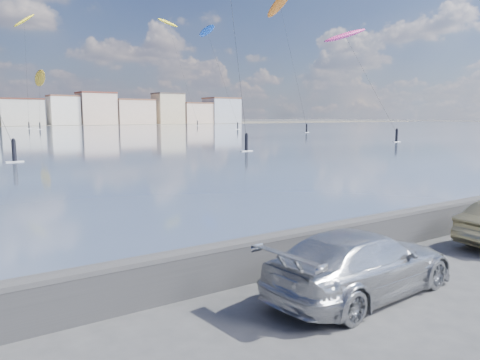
% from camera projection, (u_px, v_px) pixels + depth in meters
% --- Properties ---
extents(ground, '(700.00, 700.00, 0.00)m').
position_uv_depth(ground, '(318.00, 328.00, 8.54)').
color(ground, '#333335').
rests_on(ground, ground).
extents(seawall, '(400.00, 0.36, 1.08)m').
position_uv_depth(seawall, '(236.00, 260.00, 10.67)').
color(seawall, '#28282B').
rests_on(seawall, ground).
extents(car_silver, '(5.04, 2.40, 1.42)m').
position_uv_depth(car_silver, '(362.00, 263.00, 10.06)').
color(car_silver, '#B9BBC0').
rests_on(car_silver, ground).
extents(kitesurfer_3, '(4.46, 11.55, 16.90)m').
position_uv_depth(kitesurfer_3, '(40.00, 79.00, 131.22)').
color(kitesurfer_3, '#BF8C19').
rests_on(kitesurfer_3, ground).
extents(kitesurfer_4, '(10.80, 18.22, 39.57)m').
position_uv_depth(kitesurfer_4, '(168.00, 24.00, 173.47)').
color(kitesurfer_4, yellow).
rests_on(kitesurfer_4, ground).
extents(kitesurfer_6, '(3.04, 15.46, 32.78)m').
position_uv_depth(kitesurfer_6, '(280.00, 4.00, 108.72)').
color(kitesurfer_6, orange).
rests_on(kitesurfer_6, ground).
extents(kitesurfer_9, '(5.78, 13.89, 28.71)m').
position_uv_depth(kitesurfer_9, '(207.00, 33.00, 129.11)').
color(kitesurfer_9, blue).
rests_on(kitesurfer_9, ground).
extents(kitesurfer_11, '(7.23, 11.12, 33.92)m').
position_uv_depth(kitesurfer_11, '(24.00, 22.00, 135.53)').
color(kitesurfer_11, yellow).
rests_on(kitesurfer_11, ground).
extents(kitesurfer_17, '(8.63, 15.26, 18.67)m').
position_uv_depth(kitesurfer_17, '(346.00, 37.00, 77.32)').
color(kitesurfer_17, '#E5338C').
rests_on(kitesurfer_17, ground).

